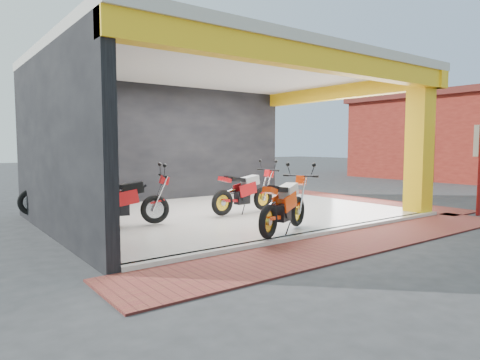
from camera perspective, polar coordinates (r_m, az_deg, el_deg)
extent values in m
plane|color=#2D2D30|center=(9.10, 6.05, -6.33)|extent=(80.00, 80.00, 0.00)
cube|color=white|center=(10.63, -1.30, -4.43)|extent=(8.00, 6.00, 0.10)
cube|color=beige|center=(10.66, -1.33, 14.77)|extent=(8.40, 6.40, 0.20)
cube|color=black|center=(13.14, -9.18, 4.70)|extent=(8.20, 0.20, 3.50)
cube|color=black|center=(8.78, -23.77, 4.39)|extent=(0.20, 6.20, 3.50)
cube|color=yellow|center=(11.41, 22.81, 4.40)|extent=(0.50, 0.50, 3.50)
cube|color=yellow|center=(8.38, 11.07, 15.36)|extent=(8.40, 0.30, 0.40)
cube|color=yellow|center=(13.31, 13.15, 11.33)|extent=(0.30, 6.40, 0.40)
cube|color=white|center=(8.39, 10.82, -6.99)|extent=(8.00, 0.20, 0.10)
cube|color=maroon|center=(7.90, 15.03, -8.05)|extent=(9.00, 1.40, 0.03)
cube|color=maroon|center=(13.94, 15.02, -2.55)|extent=(1.40, 7.00, 0.03)
cube|color=#3F1E14|center=(22.04, 23.22, 2.67)|extent=(0.06, 1.00, 2.20)
cylinder|color=maroon|center=(11.96, 29.36, 1.57)|extent=(0.10, 0.10, 2.42)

